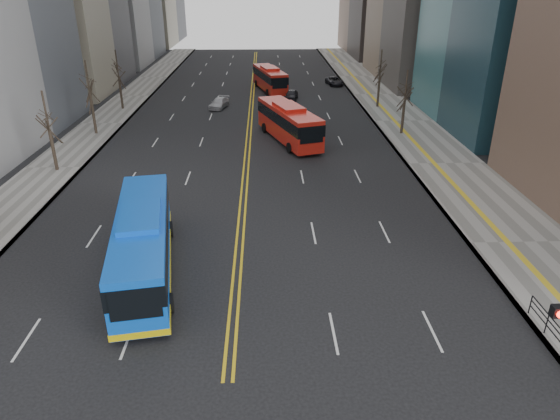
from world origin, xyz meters
name	(u,v)px	position (x,y,z in m)	size (l,w,h in m)	color
sidewalk_right	(403,121)	(17.50, 45.00, 0.07)	(7.00, 130.00, 0.15)	slate
sidewalk_left	(103,124)	(-16.50, 45.00, 0.07)	(5.00, 130.00, 0.15)	slate
centerline	(252,103)	(0.00, 55.00, 0.01)	(0.55, 100.00, 0.01)	gold
street_trees	(166,101)	(-7.18, 34.55, 4.87)	(35.20, 47.20, 7.60)	black
blue_bus	(143,241)	(-5.04, 13.64, 1.92)	(4.73, 12.91, 3.66)	blue
red_bus_near	(289,121)	(4.05, 38.09, 2.03)	(6.16, 11.81, 3.65)	red
red_bus_far	(270,78)	(2.52, 62.77, 1.91)	(5.00, 11.06, 3.43)	red
car_dark_mid	(291,95)	(5.35, 57.02, 0.64)	(1.51, 3.76, 1.28)	black
car_silver	(219,103)	(-4.02, 52.47, 0.61)	(1.71, 4.20, 1.22)	#AEADB3
car_dark_far	(335,81)	(12.50, 66.89, 0.61)	(2.01, 4.36, 1.21)	black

